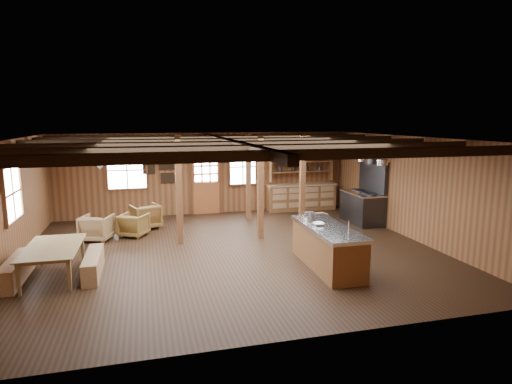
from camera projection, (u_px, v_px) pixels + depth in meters
room at (232, 196)px, 10.44m from camera, size 10.04×9.04×2.84m
ceiling_joists at (230, 143)px, 10.40m from camera, size 9.80×8.82×0.18m
timber_posts at (235, 183)px, 12.56m from camera, size 3.95×2.35×2.80m
back_door at (206, 189)px, 14.77m from camera, size 1.02×0.08×2.15m
window_back_left at (127, 170)px, 14.01m from camera, size 1.32×0.06×1.32m
window_back_right at (243, 167)px, 14.99m from camera, size 1.02×0.06×1.32m
window_left at (12, 193)px, 9.64m from camera, size 0.14×1.24×1.32m
notice_boards at (161, 168)px, 14.28m from camera, size 1.08×0.03×0.90m
back_counter at (301, 193)px, 15.44m from camera, size 2.55×0.60×2.45m
pendant_lamps at (135, 160)px, 10.69m from camera, size 1.86×2.36×0.66m
pot_rack at (355, 156)px, 11.46m from camera, size 0.33×3.00×0.42m
kitchen_island at (327, 247)px, 9.44m from camera, size 0.92×2.51×1.20m
step_stool at (319, 221)px, 12.88m from camera, size 0.55×0.43×0.45m
commercial_range at (364, 202)px, 13.52m from camera, size 0.85×1.67×2.05m
dining_table at (56, 262)px, 8.85m from camera, size 1.09×1.93×0.67m
bench_wall at (16, 270)px, 8.68m from camera, size 0.32×1.68×0.46m
bench_aisle at (93, 264)px, 9.05m from camera, size 0.30×1.63×0.45m
armchair_a at (146, 216)px, 12.86m from camera, size 1.01×1.02×0.73m
armchair_b at (134, 225)px, 11.99m from camera, size 0.94×0.95×0.64m
armchair_c at (97, 228)px, 11.56m from camera, size 0.95×0.97×0.70m
counter_pot at (309, 215)px, 10.06m from camera, size 0.27×0.27×0.16m
bowl at (319, 224)px, 9.43m from camera, size 0.28×0.28×0.06m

